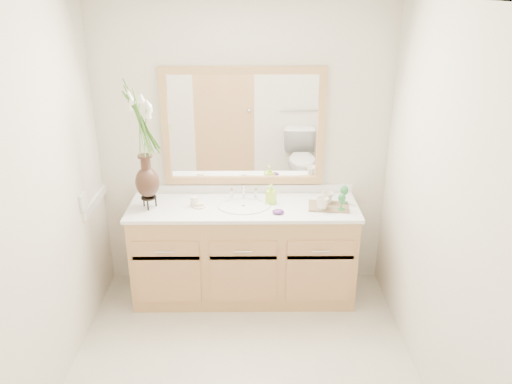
{
  "coord_description": "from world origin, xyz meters",
  "views": [
    {
      "loc": [
        0.07,
        -2.64,
        2.46
      ],
      "look_at": [
        0.1,
        0.65,
        1.1
      ],
      "focal_mm": 35.0,
      "sensor_mm": 36.0,
      "label": 1
    }
  ],
  "objects_px": {
    "tumbler": "(195,201)",
    "tray": "(329,206)",
    "soap_bottle": "(271,195)",
    "flower_vase": "(143,133)"
  },
  "relations": [
    {
      "from": "soap_bottle",
      "to": "tray",
      "type": "height_order",
      "value": "soap_bottle"
    },
    {
      "from": "flower_vase",
      "to": "tray",
      "type": "height_order",
      "value": "flower_vase"
    },
    {
      "from": "tumbler",
      "to": "tray",
      "type": "distance_m",
      "value": 1.07
    },
    {
      "from": "tumbler",
      "to": "tray",
      "type": "relative_size",
      "value": 0.25
    },
    {
      "from": "tumbler",
      "to": "flower_vase",
      "type": "bearing_deg",
      "value": -175.49
    },
    {
      "from": "tumbler",
      "to": "soap_bottle",
      "type": "bearing_deg",
      "value": 5.02
    },
    {
      "from": "tray",
      "to": "flower_vase",
      "type": "bearing_deg",
      "value": -173.7
    },
    {
      "from": "flower_vase",
      "to": "soap_bottle",
      "type": "bearing_deg",
      "value": 4.83
    },
    {
      "from": "flower_vase",
      "to": "soap_bottle",
      "type": "xyz_separation_m",
      "value": [
        0.97,
        0.08,
        -0.54
      ]
    },
    {
      "from": "tumbler",
      "to": "soap_bottle",
      "type": "xyz_separation_m",
      "value": [
        0.61,
        0.05,
        0.03
      ]
    }
  ]
}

